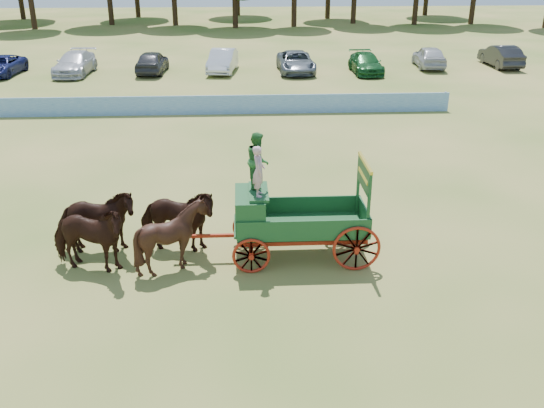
{
  "coord_description": "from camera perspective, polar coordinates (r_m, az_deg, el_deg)",
  "views": [
    {
      "loc": [
        0.3,
        -14.86,
        8.68
      ],
      "look_at": [
        1.23,
        2.25,
        1.3
      ],
      "focal_mm": 40.0,
      "sensor_mm": 36.0,
      "label": 1
    }
  ],
  "objects": [
    {
      "name": "ground",
      "position": [
        17.21,
        -3.71,
        -7.03
      ],
      "size": [
        160.0,
        160.0,
        0.0
      ],
      "primitive_type": "plane",
      "color": "#AB8C4D",
      "rests_on": "ground"
    },
    {
      "name": "horse_lead_left",
      "position": [
        17.88,
        -16.94,
        -3.13
      ],
      "size": [
        2.64,
        1.69,
        2.06
      ],
      "primitive_type": "imported",
      "rotation": [
        0.0,
        0.0,
        1.32
      ],
      "color": "black",
      "rests_on": "ground"
    },
    {
      "name": "horse_lead_right",
      "position": [
        18.84,
        -16.22,
        -1.64
      ],
      "size": [
        2.46,
        1.16,
        2.06
      ],
      "primitive_type": "imported",
      "rotation": [
        0.0,
        0.0,
        1.59
      ],
      "color": "black",
      "rests_on": "ground"
    },
    {
      "name": "horse_wheel_left",
      "position": [
        17.45,
        -9.27,
        -3.03
      ],
      "size": [
        2.23,
        2.09,
        2.06
      ],
      "primitive_type": "imported",
      "rotation": [
        0.0,
        0.0,
        1.31
      ],
      "color": "black",
      "rests_on": "ground"
    },
    {
      "name": "horse_wheel_right",
      "position": [
        18.44,
        -8.94,
        -1.52
      ],
      "size": [
        2.59,
        1.5,
        2.06
      ],
      "primitive_type": "imported",
      "rotation": [
        0.0,
        0.0,
        1.4
      ],
      "color": "black",
      "rests_on": "ground"
    },
    {
      "name": "farm_dray",
      "position": [
        17.64,
        0.36,
        -0.17
      ],
      "size": [
        5.99,
        2.0,
        3.78
      ],
      "color": "#AA2211",
      "rests_on": "ground"
    },
    {
      "name": "sponsor_banner",
      "position": [
        33.88,
        -5.28,
        9.28
      ],
      "size": [
        26.0,
        0.08,
        1.05
      ],
      "primitive_type": "cube",
      "color": "#1F65A9",
      "rests_on": "ground"
    },
    {
      "name": "parked_cars",
      "position": [
        45.74,
        -7.49,
        13.15
      ],
      "size": [
        48.19,
        6.87,
        1.63
      ],
      "color": "silver",
      "rests_on": "ground"
    }
  ]
}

